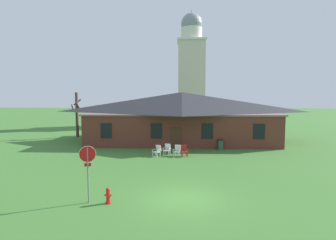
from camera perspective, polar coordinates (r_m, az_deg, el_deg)
ground_plane at (r=14.63m, az=3.19°, el=-15.97°), size 200.00×200.00×0.00m
brick_building at (r=32.02m, az=2.80°, el=0.82°), size 20.83×10.40×5.62m
dome_tower at (r=51.92m, az=4.83°, el=10.01°), size 5.18×5.18×21.06m
stop_sign at (r=14.10m, az=-16.26°, el=-8.43°), size 0.78×0.25×2.82m
lawn_chair_by_porch at (r=24.07m, az=-2.24°, el=-6.29°), size 0.84×0.87×0.96m
lawn_chair_near_door at (r=24.73m, az=-0.15°, el=-5.98°), size 0.74×0.79×0.96m
lawn_chair_left_end at (r=24.12m, az=1.94°, el=-6.27°), size 0.74×0.78×0.96m
lawn_chair_middle at (r=24.06m, az=3.37°, el=-6.30°), size 0.72×0.76×0.96m
bare_tree_beside_building at (r=36.49m, az=-18.31°, el=1.22°), size 1.28×1.37×5.63m
fire_hydrant at (r=14.24m, az=-12.25°, el=-15.06°), size 0.36×0.28×0.79m
trash_bin at (r=27.34m, az=10.79°, el=-5.01°), size 0.56×0.56×0.98m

